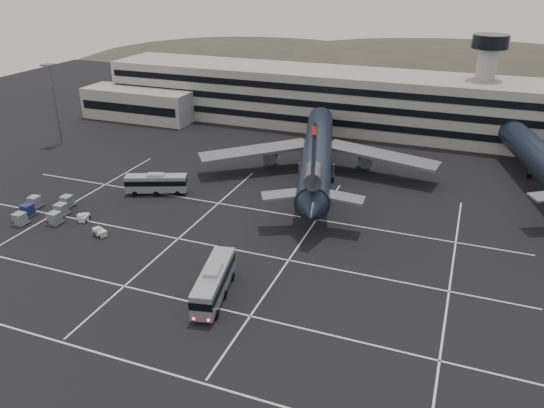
{
  "coord_description": "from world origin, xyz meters",
  "views": [
    {
      "loc": [
        33.09,
        -57.87,
        38.95
      ],
      "look_at": [
        6.81,
        10.95,
        5.0
      ],
      "focal_mm": 35.0,
      "sensor_mm": 36.0,
      "label": 1
    }
  ],
  "objects_px": {
    "trijet_main": "(317,153)",
    "tug_a": "(84,218)",
    "bus_near": "(214,281)",
    "uld_cluster": "(44,210)",
    "bus_far": "(156,183)"
  },
  "relations": [
    {
      "from": "uld_cluster",
      "to": "bus_far",
      "type": "bearing_deg",
      "value": 49.21
    },
    {
      "from": "bus_near",
      "to": "tug_a",
      "type": "relative_size",
      "value": 5.27
    },
    {
      "from": "bus_near",
      "to": "uld_cluster",
      "type": "distance_m",
      "value": 38.85
    },
    {
      "from": "trijet_main",
      "to": "bus_far",
      "type": "height_order",
      "value": "trijet_main"
    },
    {
      "from": "trijet_main",
      "to": "tug_a",
      "type": "bearing_deg",
      "value": -148.44
    },
    {
      "from": "bus_near",
      "to": "uld_cluster",
      "type": "relative_size",
      "value": 1.1
    },
    {
      "from": "tug_a",
      "to": "trijet_main",
      "type": "bearing_deg",
      "value": 29.41
    },
    {
      "from": "bus_far",
      "to": "bus_near",
      "type": "bearing_deg",
      "value": -158.34
    },
    {
      "from": "uld_cluster",
      "to": "bus_near",
      "type": "bearing_deg",
      "value": -16.66
    },
    {
      "from": "bus_far",
      "to": "tug_a",
      "type": "xyz_separation_m",
      "value": [
        -5.13,
        -14.01,
        -1.53
      ]
    },
    {
      "from": "tug_a",
      "to": "uld_cluster",
      "type": "bearing_deg",
      "value": 168.07
    },
    {
      "from": "trijet_main",
      "to": "uld_cluster",
      "type": "xyz_separation_m",
      "value": [
        -37.79,
        -32.15,
        -4.25
      ]
    },
    {
      "from": "bus_far",
      "to": "uld_cluster",
      "type": "bearing_deg",
      "value": 117.25
    },
    {
      "from": "bus_near",
      "to": "bus_far",
      "type": "height_order",
      "value": "bus_near"
    },
    {
      "from": "bus_near",
      "to": "tug_a",
      "type": "bearing_deg",
      "value": 146.52
    }
  ]
}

